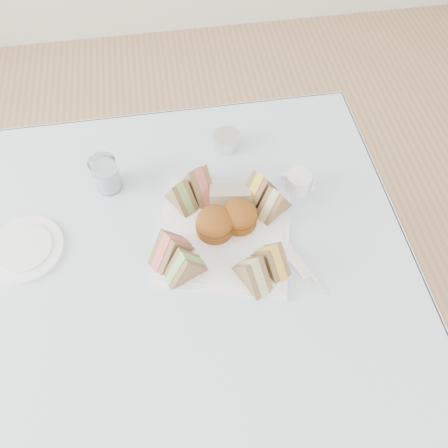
{
  "coord_description": "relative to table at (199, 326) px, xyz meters",
  "views": [
    {
      "loc": [
        0.01,
        -0.44,
        1.63
      ],
      "look_at": [
        0.09,
        0.08,
        0.8
      ],
      "focal_mm": 35.0,
      "sensor_mm": 36.0,
      "label": 1
    }
  ],
  "objects": [
    {
      "name": "sandwich_br_b",
      "position": [
        0.19,
        0.17,
        0.43
      ],
      "size": [
        0.11,
        0.1,
        0.09
      ],
      "primitive_type": null,
      "rotation": [
        0.0,
        0.0,
        -2.5
      ],
      "color": "brown",
      "rests_on": "serving_plate"
    },
    {
      "name": "side_plate",
      "position": [
        -0.37,
        0.11,
        0.38
      ],
      "size": [
        0.2,
        0.2,
        0.01
      ],
      "primitive_type": "cylinder",
      "rotation": [
        0.0,
        0.0,
        0.14
      ],
      "color": "white",
      "rests_on": "tablecloth"
    },
    {
      "name": "serving_plate",
      "position": [
        0.09,
        0.08,
        0.38
      ],
      "size": [
        0.37,
        0.37,
        0.01
      ],
      "primitive_type": "cube",
      "rotation": [
        0.0,
        0.0,
        -0.26
      ],
      "color": "white",
      "rests_on": "tablecloth"
    },
    {
      "name": "sandwich_bl_a",
      "position": [
        -0.0,
        0.18,
        0.43
      ],
      "size": [
        0.08,
        0.1,
        0.08
      ],
      "primitive_type": null,
      "rotation": [
        0.0,
        0.0,
        2.1
      ],
      "color": "brown",
      "rests_on": "serving_plate"
    },
    {
      "name": "creamer_jug",
      "position": [
        0.29,
        0.18,
        0.4
      ],
      "size": [
        0.08,
        0.08,
        0.05
      ],
      "primitive_type": "cylinder",
      "rotation": [
        0.0,
        0.0,
        -0.43
      ],
      "color": "white",
      "rests_on": "tablecloth"
    },
    {
      "name": "table",
      "position": [
        0.0,
        0.0,
        0.0
      ],
      "size": [
        0.9,
        0.9,
        0.74
      ],
      "primitive_type": "cube",
      "color": "brown",
      "rests_on": "floor"
    },
    {
      "name": "scone_right",
      "position": [
        0.13,
        0.1,
        0.42
      ],
      "size": [
        0.1,
        0.1,
        0.06
      ],
      "primitive_type": "cylinder",
      "rotation": [
        0.0,
        0.0,
        0.2
      ],
      "color": "#98571D",
      "rests_on": "serving_plate"
    },
    {
      "name": "pastry_slice",
      "position": [
        0.12,
        0.17,
        0.41
      ],
      "size": [
        0.1,
        0.05,
        0.05
      ],
      "primitive_type": "cube",
      "rotation": [
        0.0,
        0.0,
        -0.14
      ],
      "color": "beige",
      "rests_on": "serving_plate"
    },
    {
      "name": "floor",
      "position": [
        0.0,
        0.0,
        -0.37
      ],
      "size": [
        4.0,
        4.0,
        0.0
      ],
      "primitive_type": "plane",
      "color": "#9E7751",
      "rests_on": "ground"
    },
    {
      "name": "fork",
      "position": [
        0.25,
        -0.02,
        0.38
      ],
      "size": [
        0.08,
        0.17,
        0.0
      ],
      "primitive_type": "cube",
      "rotation": [
        0.0,
        0.0,
        0.4
      ],
      "color": "silver",
      "rests_on": "tablecloth"
    },
    {
      "name": "scone_left",
      "position": [
        0.07,
        0.09,
        0.42
      ],
      "size": [
        0.1,
        0.1,
        0.06
      ],
      "primitive_type": "cylinder",
      "rotation": [
        0.0,
        0.0,
        -0.18
      ],
      "color": "#98571D",
      "rests_on": "serving_plate"
    },
    {
      "name": "sandwich_fr_a",
      "position": [
        0.18,
        -0.02,
        0.43
      ],
      "size": [
        0.08,
        0.1,
        0.08
      ],
      "primitive_type": null,
      "rotation": [
        0.0,
        0.0,
        -1.07
      ],
      "color": "brown",
      "rests_on": "serving_plate"
    },
    {
      "name": "sandwich_fl_b",
      "position": [
        -0.01,
        -0.01,
        0.43
      ],
      "size": [
        0.1,
        0.08,
        0.08
      ],
      "primitive_type": null,
      "rotation": [
        0.0,
        0.0,
        0.38
      ],
      "color": "brown",
      "rests_on": "serving_plate"
    },
    {
      "name": "tea_strainer",
      "position": [
        0.14,
        0.35,
        0.4
      ],
      "size": [
        0.07,
        0.07,
        0.04
      ],
      "primitive_type": "cylinder",
      "rotation": [
        0.0,
        0.0,
        -0.04
      ],
      "color": "silver",
      "rests_on": "tablecloth"
    },
    {
      "name": "sandwich_fr_b",
      "position": [
        0.13,
        -0.05,
        0.43
      ],
      "size": [
        0.08,
        0.11,
        0.09
      ],
      "primitive_type": null,
      "rotation": [
        0.0,
        0.0,
        -1.11
      ],
      "color": "brown",
      "rests_on": "serving_plate"
    },
    {
      "name": "knife",
      "position": [
        0.21,
        0.03,
        0.38
      ],
      "size": [
        0.1,
        0.2,
        0.0
      ],
      "primitive_type": "cube",
      "rotation": [
        0.0,
        0.0,
        0.39
      ],
      "color": "silver",
      "rests_on": "tablecloth"
    },
    {
      "name": "sandwich_br_a",
      "position": [
        0.21,
        0.12,
        0.43
      ],
      "size": [
        0.1,
        0.09,
        0.08
      ],
      "primitive_type": null,
      "rotation": [
        0.0,
        0.0,
        -2.52
      ],
      "color": "brown",
      "rests_on": "serving_plate"
    },
    {
      "name": "tablecloth",
      "position": [
        0.0,
        0.0,
        0.37
      ],
      "size": [
        1.02,
        1.02,
        0.01
      ],
      "primitive_type": "cube",
      "color": "silver",
      "rests_on": "table"
    },
    {
      "name": "sandwich_bl_b",
      "position": [
        0.05,
        0.2,
        0.43
      ],
      "size": [
        0.08,
        0.12,
        0.09
      ],
      "primitive_type": null,
      "rotation": [
        0.0,
        0.0,
        1.96
      ],
      "color": "brown",
      "rests_on": "serving_plate"
    },
    {
      "name": "water_glass",
      "position": [
        -0.17,
        0.27,
        0.42
      ],
      "size": [
        0.08,
        0.08,
        0.1
      ],
      "primitive_type": "cylinder",
      "rotation": [
        0.0,
        0.0,
        0.17
      ],
      "color": "white",
      "rests_on": "tablecloth"
    },
    {
      "name": "sandwich_fl_a",
      "position": [
        -0.04,
        0.04,
        0.43
      ],
      "size": [
        0.11,
        0.1,
        0.09
      ],
      "primitive_type": null,
      "rotation": [
        0.0,
        0.0,
        0.6
      ],
      "color": "brown",
      "rests_on": "serving_plate"
    }
  ]
}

